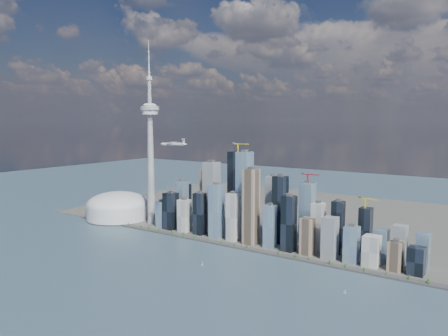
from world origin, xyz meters
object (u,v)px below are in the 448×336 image
Objects in this scene: needle_tower at (150,148)px; airplane at (173,144)px; sailboat_east at (345,292)px; dome_stadium at (118,207)px; sailboat_west at (202,264)px.

needle_tower reaches higher than airplane.
airplane is (194.37, -117.07, 23.37)m from needle_tower.
needle_tower is 61.23× the size of sailboat_east.
sailboat_west is (502.58, -207.94, -36.06)m from dome_stadium.
dome_stadium is at bearing 139.15° from airplane.
sailboat_west is (362.58, -217.94, -232.46)m from needle_tower.
airplane reaches higher than sailboat_west.
airplane reaches higher than dome_stadium.
sailboat_west is at bearing -159.90° from sailboat_east.
airplane is (334.37, -107.07, 219.77)m from dome_stadium.
dome_stadium is 2.90× the size of airplane.
sailboat_west is 1.17× the size of sailboat_east.
airplane is 549.52m from sailboat_east.
dome_stadium is at bearing -175.91° from needle_tower.
sailboat_west is at bearing -31.01° from needle_tower.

